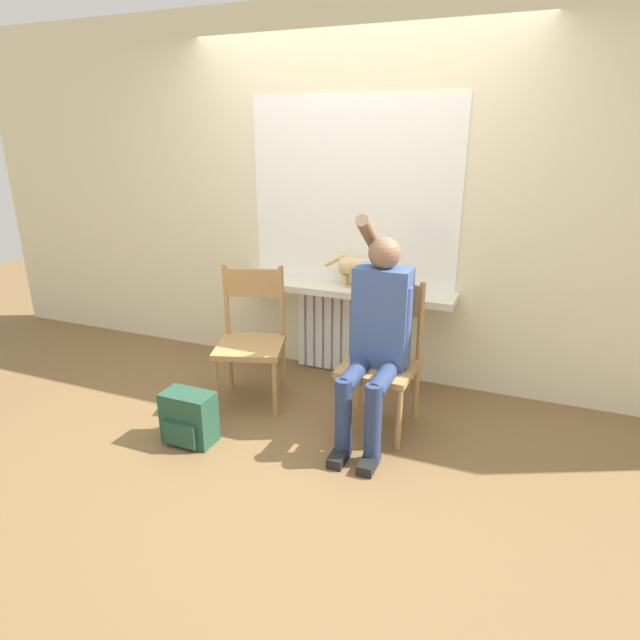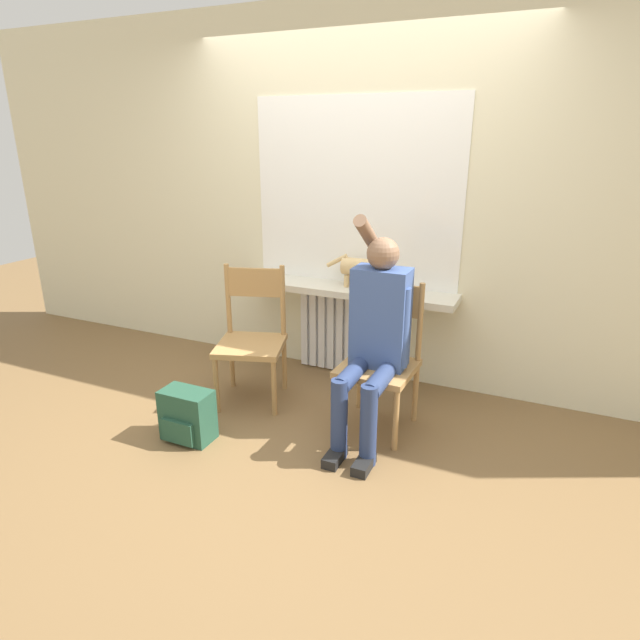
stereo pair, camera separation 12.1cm
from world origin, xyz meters
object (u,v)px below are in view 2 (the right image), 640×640
at_px(person, 375,333).
at_px(cat, 361,268).
at_px(chair_right, 380,358).
at_px(backpack, 187,416).
at_px(chair_left, 252,336).

xyz_separation_m(person, cat, (-0.37, 0.73, 0.20)).
bearing_deg(cat, person, -63.31).
bearing_deg(chair_right, person, -88.25).
height_order(chair_right, cat, cat).
distance_m(person, backpack, 1.28).
xyz_separation_m(chair_left, cat, (0.58, 0.61, 0.41)).
bearing_deg(chair_right, chair_left, -177.58).
xyz_separation_m(chair_right, backpack, (-1.03, -0.66, -0.31)).
distance_m(chair_right, person, 0.24).
distance_m(person, cat, 0.84).
distance_m(cat, backpack, 1.61).
relative_size(chair_left, chair_right, 1.00).
bearing_deg(cat, chair_left, -133.51).
xyz_separation_m(chair_right, cat, (-0.37, 0.61, 0.41)).
xyz_separation_m(chair_left, chair_right, (0.95, 0.00, 0.00)).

